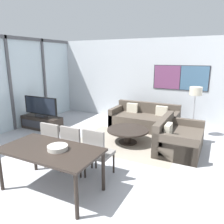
{
  "coord_description": "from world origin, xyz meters",
  "views": [
    {
      "loc": [
        2.36,
        -1.6,
        2.19
      ],
      "look_at": [
        0.16,
        2.81,
        0.95
      ],
      "focal_mm": 35.0,
      "sensor_mm": 36.0,
      "label": 1
    }
  ],
  "objects_px": {
    "tv_console": "(42,123)",
    "coffee_table": "(128,132)",
    "floor_lamp": "(195,95)",
    "dining_table": "(50,153)",
    "dining_chair_right": "(97,151)",
    "sofa_side": "(177,139)",
    "dining_chair_centre": "(75,147)",
    "television": "(41,107)",
    "fruit_bowl": "(58,147)",
    "sofa_main": "(145,120)",
    "dining_chair_left": "(55,143)"
  },
  "relations": [
    {
      "from": "sofa_main",
      "to": "dining_chair_left",
      "type": "height_order",
      "value": "dining_chair_left"
    },
    {
      "from": "sofa_main",
      "to": "dining_chair_centre",
      "type": "xyz_separation_m",
      "value": [
        -0.33,
        -3.28,
        0.27
      ]
    },
    {
      "from": "sofa_side",
      "to": "dining_table",
      "type": "relative_size",
      "value": 0.93
    },
    {
      "from": "television",
      "to": "floor_lamp",
      "type": "height_order",
      "value": "floor_lamp"
    },
    {
      "from": "coffee_table",
      "to": "dining_chair_right",
      "type": "distance_m",
      "value": 1.86
    },
    {
      "from": "tv_console",
      "to": "dining_table",
      "type": "bearing_deg",
      "value": -43.37
    },
    {
      "from": "tv_console",
      "to": "dining_chair_right",
      "type": "height_order",
      "value": "dining_chair_right"
    },
    {
      "from": "sofa_main",
      "to": "dining_chair_right",
      "type": "relative_size",
      "value": 2.14
    },
    {
      "from": "sofa_side",
      "to": "dining_chair_centre",
      "type": "xyz_separation_m",
      "value": [
        -1.55,
        -2.0,
        0.27
      ]
    },
    {
      "from": "sofa_main",
      "to": "dining_chair_right",
      "type": "height_order",
      "value": "dining_chair_right"
    },
    {
      "from": "fruit_bowl",
      "to": "dining_chair_left",
      "type": "bearing_deg",
      "value": 134.58
    },
    {
      "from": "sofa_main",
      "to": "dining_chair_centre",
      "type": "relative_size",
      "value": 2.14
    },
    {
      "from": "dining_table",
      "to": "dining_chair_centre",
      "type": "relative_size",
      "value": 1.73
    },
    {
      "from": "dining_chair_right",
      "to": "floor_lamp",
      "type": "distance_m",
      "value": 3.42
    },
    {
      "from": "dining_chair_left",
      "to": "fruit_bowl",
      "type": "height_order",
      "value": "dining_chair_left"
    },
    {
      "from": "dining_chair_left",
      "to": "fruit_bowl",
      "type": "relative_size",
      "value": 2.94
    },
    {
      "from": "sofa_main",
      "to": "dining_chair_left",
      "type": "xyz_separation_m",
      "value": [
        -0.8,
        -3.28,
        0.27
      ]
    },
    {
      "from": "dining_chair_left",
      "to": "dining_chair_right",
      "type": "relative_size",
      "value": 1.0
    },
    {
      "from": "dining_table",
      "to": "sofa_main",
      "type": "bearing_deg",
      "value": 85.25
    },
    {
      "from": "television",
      "to": "dining_chair_right",
      "type": "bearing_deg",
      "value": -29.48
    },
    {
      "from": "sofa_side",
      "to": "dining_chair_left",
      "type": "bearing_deg",
      "value": 134.8
    },
    {
      "from": "tv_console",
      "to": "floor_lamp",
      "type": "distance_m",
      "value": 4.62
    },
    {
      "from": "dining_chair_centre",
      "to": "television",
      "type": "bearing_deg",
      "value": 145.58
    },
    {
      "from": "tv_console",
      "to": "sofa_main",
      "type": "xyz_separation_m",
      "value": [
        2.84,
        1.56,
        0.06
      ]
    },
    {
      "from": "television",
      "to": "coffee_table",
      "type": "distance_m",
      "value": 2.88
    },
    {
      "from": "dining_chair_left",
      "to": "dining_chair_right",
      "type": "bearing_deg",
      "value": 2.29
    },
    {
      "from": "coffee_table",
      "to": "dining_chair_centre",
      "type": "relative_size",
      "value": 1.13
    },
    {
      "from": "dining_chair_centre",
      "to": "fruit_bowl",
      "type": "bearing_deg",
      "value": -77.83
    },
    {
      "from": "dining_chair_left",
      "to": "tv_console",
      "type": "bearing_deg",
      "value": 139.73
    },
    {
      "from": "coffee_table",
      "to": "floor_lamp",
      "type": "bearing_deg",
      "value": 40.9
    },
    {
      "from": "tv_console",
      "to": "television",
      "type": "distance_m",
      "value": 0.51
    },
    {
      "from": "dining_chair_centre",
      "to": "tv_console",
      "type": "bearing_deg",
      "value": 145.59
    },
    {
      "from": "dining_chair_left",
      "to": "dining_chair_right",
      "type": "xyz_separation_m",
      "value": [
        0.95,
        0.04,
        0.0
      ]
    },
    {
      "from": "sofa_main",
      "to": "dining_chair_right",
      "type": "bearing_deg",
      "value": -87.38
    },
    {
      "from": "dining_chair_right",
      "to": "fruit_bowl",
      "type": "distance_m",
      "value": 0.78
    },
    {
      "from": "television",
      "to": "fruit_bowl",
      "type": "xyz_separation_m",
      "value": [
        2.65,
        -2.35,
        0.08
      ]
    },
    {
      "from": "coffee_table",
      "to": "dining_chair_left",
      "type": "distance_m",
      "value": 2.05
    },
    {
      "from": "television",
      "to": "sofa_main",
      "type": "bearing_deg",
      "value": 28.7
    },
    {
      "from": "television",
      "to": "dining_table",
      "type": "xyz_separation_m",
      "value": [
        2.51,
        -2.37,
        -0.04
      ]
    },
    {
      "from": "television",
      "to": "coffee_table",
      "type": "bearing_deg",
      "value": 2.95
    },
    {
      "from": "dining_chair_right",
      "to": "sofa_side",
      "type": "bearing_deg",
      "value": 61.43
    },
    {
      "from": "floor_lamp",
      "to": "dining_chair_left",
      "type": "bearing_deg",
      "value": -125.74
    },
    {
      "from": "tv_console",
      "to": "television",
      "type": "bearing_deg",
      "value": 90.0
    },
    {
      "from": "dining_chair_centre",
      "to": "dining_chair_left",
      "type": "bearing_deg",
      "value": -179.43
    },
    {
      "from": "dining_chair_centre",
      "to": "floor_lamp",
      "type": "bearing_deg",
      "value": 60.37
    },
    {
      "from": "sofa_side",
      "to": "coffee_table",
      "type": "xyz_separation_m",
      "value": [
        -1.22,
        -0.14,
        0.02
      ]
    },
    {
      "from": "tv_console",
      "to": "coffee_table",
      "type": "xyz_separation_m",
      "value": [
        2.84,
        0.15,
        0.08
      ]
    },
    {
      "from": "dining_chair_centre",
      "to": "fruit_bowl",
      "type": "xyz_separation_m",
      "value": [
        0.13,
        -0.62,
        0.25
      ]
    },
    {
      "from": "sofa_side",
      "to": "tv_console",
      "type": "bearing_deg",
      "value": 93.99
    },
    {
      "from": "dining_chair_right",
      "to": "floor_lamp",
      "type": "xyz_separation_m",
      "value": [
        1.3,
        3.09,
        0.65
      ]
    }
  ]
}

